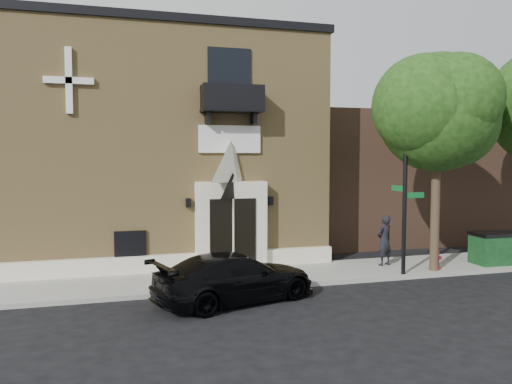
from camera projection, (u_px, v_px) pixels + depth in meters
ground at (281, 289)px, 16.04m from camera, size 120.00×120.00×0.00m
sidewalk at (294, 274)px, 17.74m from camera, size 42.00×3.00×0.15m
church at (163, 148)px, 22.56m from camera, size 12.20×11.01×9.30m
neighbour_building at (435, 176)px, 27.68m from camera, size 18.00×8.00×6.40m
street_tree_left at (440, 111)px, 17.58m from camera, size 4.97×4.38×7.77m
black_sedan at (235, 277)px, 14.62m from camera, size 5.33×3.38×1.44m
street_sign at (405, 197)px, 17.31m from camera, size 0.85×0.85×5.35m
fire_hydrant at (435, 258)px, 18.18m from camera, size 0.47×0.37×0.82m
dumpster at (497, 248)px, 19.16m from camera, size 1.88×1.10×1.21m
planter at (236, 263)px, 17.66m from camera, size 0.69×0.63×0.67m
pedestrian_near at (385, 240)px, 18.82m from camera, size 0.80×0.65×1.91m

